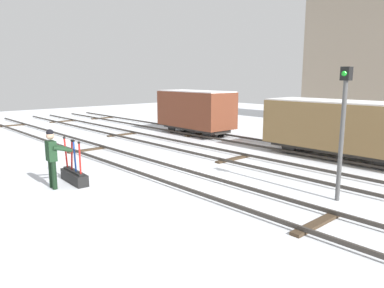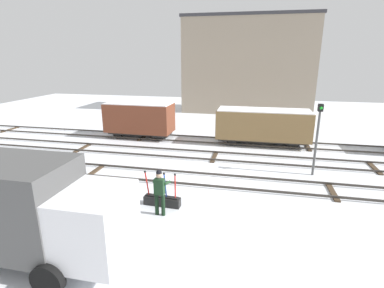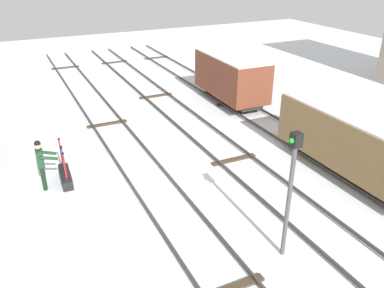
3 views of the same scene
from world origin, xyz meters
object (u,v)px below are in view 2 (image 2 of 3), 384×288
object	(u,v)px
rail_worker	(160,189)
freight_car_mid_siding	(263,125)
signal_post	(318,132)
freight_car_near_switch	(139,118)
delivery_truck	(17,207)
switch_lever_frame	(162,200)

from	to	relation	value
rail_worker	freight_car_mid_siding	xyz separation A→B (m)	(3.93, 10.52, 0.35)
rail_worker	signal_post	distance (m)	8.53
freight_car_near_switch	freight_car_mid_siding	world-z (taller)	freight_car_near_switch
freight_car_near_switch	delivery_truck	bearing A→B (deg)	-81.33
rail_worker	signal_post	world-z (taller)	signal_post
switch_lever_frame	rail_worker	distance (m)	1.09
switch_lever_frame	freight_car_mid_siding	distance (m)	10.68
delivery_truck	rail_worker	bearing A→B (deg)	46.30
rail_worker	freight_car_mid_siding	bearing A→B (deg)	72.42
switch_lever_frame	freight_car_near_switch	distance (m)	11.00
freight_car_mid_siding	signal_post	bearing A→B (deg)	-63.75
signal_post	switch_lever_frame	bearing A→B (deg)	-144.33
switch_lever_frame	freight_car_mid_siding	size ratio (longest dim) A/B	0.25
switch_lever_frame	delivery_truck	distance (m)	5.28
signal_post	delivery_truck	bearing A→B (deg)	-137.67
switch_lever_frame	signal_post	xyz separation A→B (m)	(6.60, 4.74, 2.02)
delivery_truck	freight_car_mid_siding	xyz separation A→B (m)	(7.14, 13.85, -0.32)
signal_post	freight_car_mid_siding	size ratio (longest dim) A/B	0.59
switch_lever_frame	freight_car_near_switch	xyz separation A→B (m)	(-4.84, 9.80, 1.24)
delivery_truck	freight_car_near_switch	world-z (taller)	delivery_truck
freight_car_near_switch	freight_car_mid_siding	bearing A→B (deg)	1.31
rail_worker	signal_post	bearing A→B (deg)	43.16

